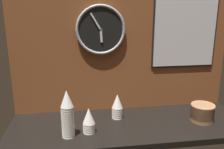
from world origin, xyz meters
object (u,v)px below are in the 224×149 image
cup_stack_left (67,114)px  cup_stack_center (117,106)px  bowl_stack_far_right (202,112)px  wall_clock (101,30)px  cup_stack_center_left (89,120)px  menu_board (185,29)px

cup_stack_left → cup_stack_center: bearing=32.0°
bowl_stack_far_right → cup_stack_center: bearing=166.7°
cup_stack_left → bowl_stack_far_right: (90.28, 7.50, -8.18)cm
cup_stack_center → wall_clock: wall_clock is taller
wall_clock → cup_stack_center_left: bearing=-109.3°
bowl_stack_far_right → wall_clock: wall_clock is taller
cup_stack_center → menu_board: menu_board is taller
bowl_stack_far_right → cup_stack_center_left: bearing=-176.7°
wall_clock → cup_stack_left: bearing=-124.1°
cup_stack_center_left → menu_board: (74.16, 33.19, 52.21)cm
cup_stack_center → wall_clock: (-9.56, 14.40, 51.70)cm
cup_stack_left → wall_clock: (23.92, 35.34, 45.86)cm
cup_stack_center_left → cup_stack_left: bearing=-166.5°
bowl_stack_far_right → cup_stack_left: bearing=-175.3°
menu_board → wall_clock: bearing=-179.2°
cup_stack_left → wall_clock: bearing=55.9°
cup_stack_center_left → cup_stack_left: cup_stack_left is taller
bowl_stack_far_right → menu_board: (-3.52, 28.73, 53.81)cm
cup_stack_left → menu_board: menu_board is taller
cup_stack_center → cup_stack_center_left: bearing=-139.4°
cup_stack_left → cup_stack_center_left: bearing=13.5°
bowl_stack_far_right → menu_board: bearing=97.0°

